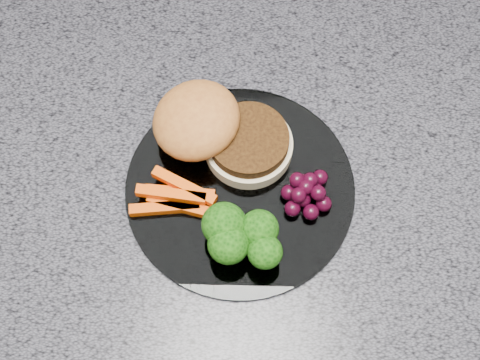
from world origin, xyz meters
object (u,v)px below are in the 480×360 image
Objects in this scene: plate at (240,188)px; grape_bunch at (307,192)px; island_cabinet at (276,291)px; burger at (215,130)px.

plate is 4.32× the size of grape_bunch.
island_cabinet is at bearing 5.00° from plate.
island_cabinet is 19.94× the size of grape_bunch.
island_cabinet is 4.62× the size of plate.
grape_bunch is (0.10, -0.07, -0.01)m from burger.
burger reaches higher than grape_bunch.
burger is 0.13m from grape_bunch.
grape_bunch reaches higher than plate.
burger reaches higher than island_cabinet.
burger reaches higher than plate.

